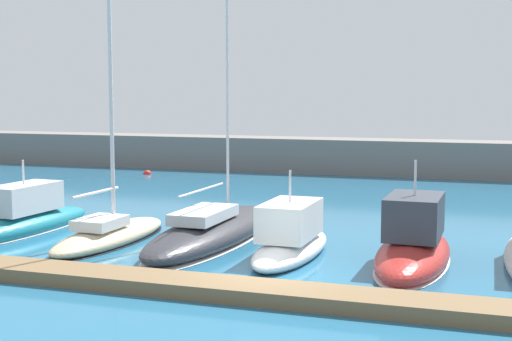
# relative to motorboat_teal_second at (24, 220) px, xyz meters

# --- Properties ---
(ground_plane) EXTENTS (120.00, 120.00, 0.00)m
(ground_plane) POSITION_rel_motorboat_teal_second_xyz_m (11.47, -4.18, -0.49)
(ground_plane) COLOR #236084
(dock_pier) EXTENTS (36.18, 1.51, 0.40)m
(dock_pier) POSITION_rel_motorboat_teal_second_xyz_m (11.47, -5.91, -0.29)
(dock_pier) COLOR brown
(dock_pier) RESTS_ON ground_plane
(breakwater_seawall) EXTENTS (108.00, 3.22, 2.35)m
(breakwater_seawall) POSITION_rel_motorboat_teal_second_xyz_m (11.47, 24.85, 0.68)
(breakwater_seawall) COLOR slate
(breakwater_seawall) RESTS_ON ground_plane
(motorboat_teal_second) EXTENTS (2.45, 8.01, 3.14)m
(motorboat_teal_second) POSITION_rel_motorboat_teal_second_xyz_m (0.00, 0.00, 0.00)
(motorboat_teal_second) COLOR #19707F
(motorboat_teal_second) RESTS_ON ground_plane
(sailboat_sand_third) EXTENTS (2.21, 7.12, 13.62)m
(sailboat_sand_third) POSITION_rel_motorboat_teal_second_xyz_m (4.24, -0.68, -0.13)
(sailboat_sand_third) COLOR beige
(sailboat_sand_third) RESTS_ON ground_plane
(sailboat_charcoal_fourth) EXTENTS (2.88, 10.58, 21.74)m
(sailboat_charcoal_fourth) POSITION_rel_motorboat_teal_second_xyz_m (7.76, 0.77, -0.07)
(sailboat_charcoal_fourth) COLOR #2D2D33
(sailboat_charcoal_fourth) RESTS_ON ground_plane
(motorboat_white_fifth) EXTENTS (1.98, 6.24, 3.12)m
(motorboat_white_fifth) POSITION_rel_motorboat_teal_second_xyz_m (11.17, -0.69, 0.13)
(motorboat_white_fifth) COLOR white
(motorboat_white_fifth) RESTS_ON ground_plane
(motorboat_red_sixth) EXTENTS (2.37, 7.11, 3.68)m
(motorboat_red_sixth) POSITION_rel_motorboat_teal_second_xyz_m (15.19, -0.48, 0.08)
(motorboat_red_sixth) COLOR #B72D28
(motorboat_red_sixth) RESTS_ON ground_plane
(mooring_buoy_red) EXTENTS (0.56, 0.56, 0.56)m
(mooring_buoy_red) POSITION_rel_motorboat_teal_second_xyz_m (-4.75, 19.82, -0.49)
(mooring_buoy_red) COLOR red
(mooring_buoy_red) RESTS_ON ground_plane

